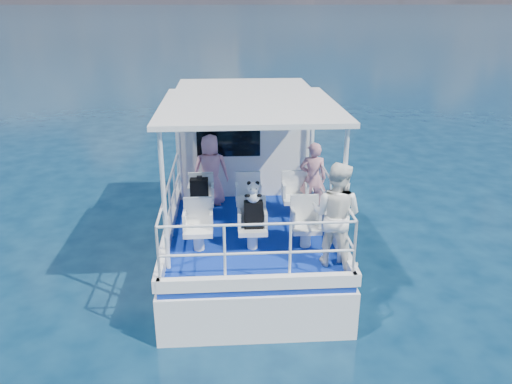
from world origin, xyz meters
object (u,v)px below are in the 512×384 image
(passenger_stbd_aft, at_px, (336,215))
(backpack_center, at_px, (253,215))
(passenger_port_fwd, at_px, (211,170))
(panda, at_px, (253,192))

(passenger_stbd_aft, xyz_separation_m, backpack_center, (-1.23, 0.61, -0.23))
(passenger_port_fwd, distance_m, backpack_center, 2.14)
(passenger_stbd_aft, height_order, panda, passenger_stbd_aft)
(backpack_center, distance_m, panda, 0.41)
(passenger_port_fwd, xyz_separation_m, passenger_stbd_aft, (1.97, -2.62, 0.11))
(passenger_port_fwd, bearing_deg, backpack_center, 109.81)
(passenger_stbd_aft, bearing_deg, backpack_center, 6.56)
(passenger_stbd_aft, bearing_deg, panda, 7.69)
(passenger_port_fwd, height_order, backpack_center, passenger_port_fwd)
(passenger_stbd_aft, relative_size, panda, 4.65)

